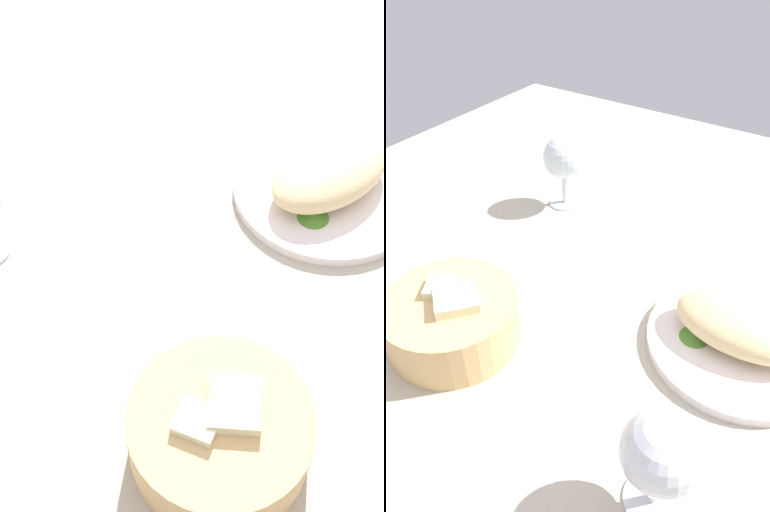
# 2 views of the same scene
# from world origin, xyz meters

# --- Properties ---
(ground_plane) EXTENTS (1.40, 1.40, 0.02)m
(ground_plane) POSITION_xyz_m (0.00, 0.00, -0.01)
(ground_plane) COLOR #B5AE98
(plate) EXTENTS (0.24, 0.24, 0.01)m
(plate) POSITION_xyz_m (-0.18, -0.01, 0.01)
(plate) COLOR white
(plate) RESTS_ON ground_plane
(omelette) EXTENTS (0.18, 0.11, 0.05)m
(omelette) POSITION_xyz_m (-0.18, -0.01, 0.04)
(omelette) COLOR beige
(omelette) RESTS_ON plate
(lettuce_garnish) EXTENTS (0.04, 0.04, 0.01)m
(lettuce_garnish) POSITION_xyz_m (-0.13, 0.02, 0.02)
(lettuce_garnish) COLOR #48832A
(lettuce_garnish) RESTS_ON plate
(bread_basket) EXTENTS (0.17, 0.17, 0.08)m
(bread_basket) POSITION_xyz_m (0.14, 0.18, 0.04)
(bread_basket) COLOR tan
(bread_basket) RESTS_ON ground_plane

